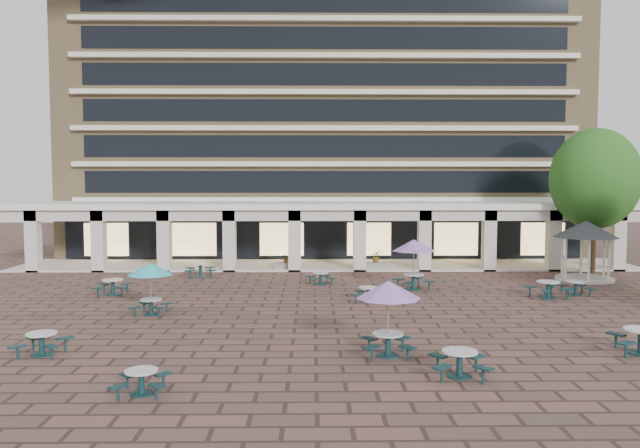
# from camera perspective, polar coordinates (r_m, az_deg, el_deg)

# --- Properties ---
(ground) EXTENTS (120.00, 120.00, 0.00)m
(ground) POSITION_cam_1_polar(r_m,az_deg,el_deg) (28.51, 1.24, -7.93)
(ground) COLOR brown
(ground) RESTS_ON ground
(apartment_building) EXTENTS (40.00, 15.50, 25.20)m
(apartment_building) POSITION_cam_1_polar(r_m,az_deg,el_deg) (53.77, 0.33, 11.16)
(apartment_building) COLOR #9F8459
(apartment_building) RESTS_ON ground
(retail_arcade) EXTENTS (42.00, 6.60, 4.40)m
(retail_arcade) POSITION_cam_1_polar(r_m,az_deg,el_deg) (42.78, 0.58, 0.12)
(retail_arcade) COLOR white
(retail_arcade) RESTS_ON ground
(picnic_table_1) EXTENTS (1.60, 1.60, 0.69)m
(picnic_table_1) POSITION_cam_1_polar(r_m,az_deg,el_deg) (18.36, -16.02, -13.53)
(picnic_table_1) COLOR #133539
(picnic_table_1) RESTS_ON ground
(picnic_table_2) EXTENTS (1.92, 1.92, 0.81)m
(picnic_table_2) POSITION_cam_1_polar(r_m,az_deg,el_deg) (19.58, 12.65, -12.14)
(picnic_table_2) COLOR #133539
(picnic_table_2) RESTS_ON ground
(picnic_table_4) EXTENTS (1.99, 1.99, 2.29)m
(picnic_table_4) POSITION_cam_1_polar(r_m,az_deg,el_deg) (28.26, -15.24, -4.17)
(picnic_table_4) COLOR #133539
(picnic_table_4) RESTS_ON ground
(picnic_table_5) EXTENTS (1.72, 1.72, 0.76)m
(picnic_table_5) POSITION_cam_1_polar(r_m,az_deg,el_deg) (23.37, -24.10, -9.81)
(picnic_table_5) COLOR #133539
(picnic_table_5) RESTS_ON ground
(picnic_table_6) EXTENTS (2.20, 2.20, 2.54)m
(picnic_table_6) POSITION_cam_1_polar(r_m,az_deg,el_deg) (21.03, 6.26, -6.26)
(picnic_table_6) COLOR #133539
(picnic_table_6) RESTS_ON ground
(picnic_table_7) EXTENTS (1.67, 1.67, 0.72)m
(picnic_table_7) POSITION_cam_1_polar(r_m,az_deg,el_deg) (34.83, 22.34, -5.33)
(picnic_table_7) COLOR #133539
(picnic_table_7) RESTS_ON ground
(picnic_table_8) EXTENTS (1.90, 1.90, 0.81)m
(picnic_table_8) POSITION_cam_1_polar(r_m,az_deg,el_deg) (34.00, -18.43, -5.36)
(picnic_table_8) COLOR #133539
(picnic_table_8) RESTS_ON ground
(picnic_table_9) EXTENTS (1.81, 1.81, 0.71)m
(picnic_table_9) POSITION_cam_1_polar(r_m,az_deg,el_deg) (30.66, 4.41, -6.29)
(picnic_table_9) COLOR #133539
(picnic_table_9) RESTS_ON ground
(picnic_table_10) EXTENTS (1.78, 1.78, 0.69)m
(picnic_table_10) POSITION_cam_1_polar(r_m,az_deg,el_deg) (35.49, 0.05, -4.89)
(picnic_table_10) COLOR #133539
(picnic_table_10) RESTS_ON ground
(picnic_table_11) EXTENTS (2.34, 2.34, 2.70)m
(picnic_table_11) POSITION_cam_1_polar(r_m,az_deg,el_deg) (34.01, 8.57, -2.12)
(picnic_table_11) COLOR #133539
(picnic_table_11) RESTS_ON ground
(picnic_table_12) EXTENTS (2.12, 2.12, 0.84)m
(picnic_table_12) POSITION_cam_1_polar(r_m,az_deg,el_deg) (38.87, -10.88, -4.04)
(picnic_table_12) COLOR #133539
(picnic_table_12) RESTS_ON ground
(picnic_table_13) EXTENTS (2.23, 2.23, 0.86)m
(picnic_table_13) POSITION_cam_1_polar(r_m,az_deg,el_deg) (33.41, 20.14, -5.52)
(picnic_table_13) COLOR #133539
(picnic_table_13) RESTS_ON ground
(gazebo) EXTENTS (3.74, 3.74, 3.48)m
(gazebo) POSITION_cam_1_polar(r_m,az_deg,el_deg) (39.97, 23.12, -1.02)
(gazebo) COLOR beige
(gazebo) RESTS_ON ground
(tree_east_c) EXTENTS (5.50, 5.50, 9.17)m
(tree_east_c) POSITION_cam_1_polar(r_m,az_deg,el_deg) (42.79, 23.84, 3.79)
(tree_east_c) COLOR #412F1A
(tree_east_c) RESTS_ON ground
(planter_left) EXTENTS (1.50, 0.64, 1.14)m
(planter_left) POSITION_cam_1_polar(r_m,az_deg,el_deg) (41.18, -3.11, -3.65)
(planter_left) COLOR gray
(planter_left) RESTS_ON ground
(planter_right) EXTENTS (1.50, 0.82, 1.32)m
(planter_right) POSITION_cam_1_polar(r_m,az_deg,el_deg) (41.34, 5.17, -3.44)
(planter_right) COLOR gray
(planter_right) RESTS_ON ground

